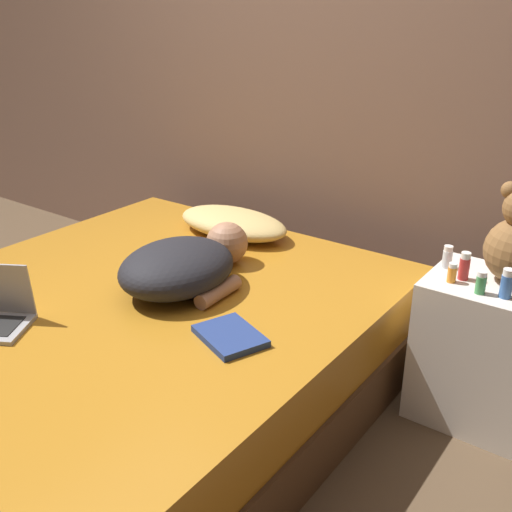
{
  "coord_description": "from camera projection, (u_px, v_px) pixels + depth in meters",
  "views": [
    {
      "loc": [
        1.61,
        -1.41,
        1.5
      ],
      "look_at": [
        0.4,
        0.24,
        0.64
      ],
      "focal_mm": 42.0,
      "sensor_mm": 36.0,
      "label": 1
    }
  ],
  "objects": [
    {
      "name": "bottle_green",
      "position": [
        481.0,
        283.0,
        2.06
      ],
      "size": [
        0.04,
        0.04,
        0.08
      ],
      "color": "#3D8E4C",
      "rests_on": "nightstand"
    },
    {
      "name": "bottle_clear",
      "position": [
        447.0,
        257.0,
        2.26
      ],
      "size": [
        0.04,
        0.04,
        0.09
      ],
      "color": "silver",
      "rests_on": "nightstand"
    },
    {
      "name": "bed",
      "position": [
        141.0,
        345.0,
        2.42
      ],
      "size": [
        1.74,
        1.91,
        0.46
      ],
      "color": "#4C331E",
      "rests_on": "ground_plane"
    },
    {
      "name": "bottle_orange",
      "position": [
        452.0,
        273.0,
        2.15
      ],
      "size": [
        0.03,
        0.03,
        0.07
      ],
      "color": "orange",
      "rests_on": "nightstand"
    },
    {
      "name": "book",
      "position": [
        230.0,
        336.0,
        2.02
      ],
      "size": [
        0.28,
        0.25,
        0.02
      ],
      "rotation": [
        0.0,
        0.0,
        -0.38
      ],
      "color": "navy",
      "rests_on": "bed"
    },
    {
      "name": "bottle_blue",
      "position": [
        507.0,
        284.0,
        2.03
      ],
      "size": [
        0.04,
        0.04,
        0.1
      ],
      "color": "#3866B2",
      "rests_on": "nightstand"
    },
    {
      "name": "wall_back",
      "position": [
        310.0,
        48.0,
        2.92
      ],
      "size": [
        8.0,
        0.06,
        2.6
      ],
      "color": "#846656",
      "rests_on": "ground_plane"
    },
    {
      "name": "ground_plane",
      "position": [
        145.0,
        391.0,
        2.51
      ],
      "size": [
        12.0,
        12.0,
        0.0
      ],
      "primitive_type": "plane",
      "color": "brown"
    },
    {
      "name": "nightstand",
      "position": [
        482.0,
        350.0,
        2.27
      ],
      "size": [
        0.45,
        0.38,
        0.57
      ],
      "color": "silver",
      "rests_on": "ground_plane"
    },
    {
      "name": "pillow",
      "position": [
        233.0,
        223.0,
        2.91
      ],
      "size": [
        0.59,
        0.32,
        0.12
      ],
      "color": "tan",
      "rests_on": "bed"
    },
    {
      "name": "person_lying",
      "position": [
        185.0,
        264.0,
        2.37
      ],
      "size": [
        0.43,
        0.67,
        0.19
      ],
      "rotation": [
        0.0,
        0.0,
        0.03
      ],
      "color": "black",
      "rests_on": "bed"
    },
    {
      "name": "bottle_red",
      "position": [
        464.0,
        266.0,
        2.16
      ],
      "size": [
        0.04,
        0.04,
        0.1
      ],
      "color": "#B72D2D",
      "rests_on": "nightstand"
    }
  ]
}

